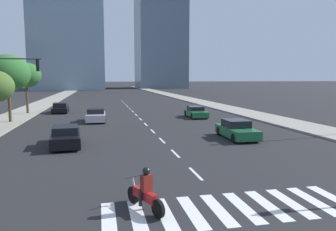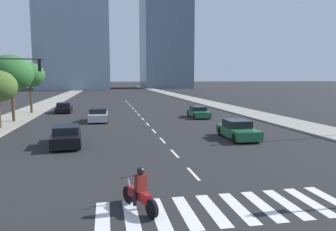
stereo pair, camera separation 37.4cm
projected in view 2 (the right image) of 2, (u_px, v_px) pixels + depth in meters
The scene contains 13 objects.
sidewalk_east at pixel (258, 115), 37.10m from camera, with size 4.00×260.00×0.15m, color gray.
sidewalk_west at pixel (8, 121), 31.89m from camera, with size 4.00×260.00×0.15m, color gray.
crosswalk_near at pixel (226, 209), 10.66m from camera, with size 8.55×2.68×0.01m.
lane_divider_center at pixel (139, 115), 37.94m from camera, with size 0.14×50.00×0.01m.
motorcycle_lead at pixel (140, 193), 10.49m from camera, with size 1.11×1.96×1.49m.
sedan_green_0 at pixel (238, 130), 23.02m from camera, with size 1.93×4.31×1.34m.
sedan_green_1 at pixel (198, 112), 35.38m from camera, with size 1.89×4.25×1.22m.
sedan_black_2 at pixel (64, 108), 40.52m from camera, with size 1.98×4.58×1.26m.
sedan_black_3 at pixel (66, 136), 20.66m from camera, with size 2.11×4.73×1.32m.
sedan_silver_4 at pixel (98, 115), 32.08m from camera, with size 1.93×4.36×1.33m.
traffic_signal_far at pixel (7, 80), 23.16m from camera, with size 4.30×0.28×6.01m.
street_tree_third at pixel (11, 73), 30.63m from camera, with size 4.15×4.15×6.47m.
street_tree_fourth at pixel (30, 75), 38.20m from camera, with size 3.50×3.50×6.08m.
Camera 2 is at (-3.87, -4.12, 4.36)m, focal length 33.95 mm.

